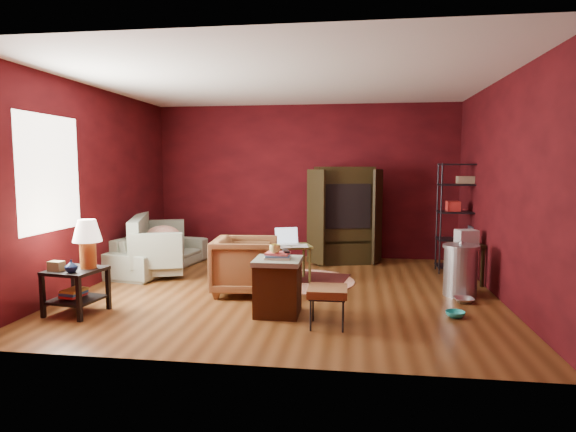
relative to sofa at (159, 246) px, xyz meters
name	(u,v)px	position (x,y,z in m)	size (l,w,h in m)	color
room	(283,188)	(2.21, -1.06, 1.02)	(5.54, 5.04, 2.84)	brown
sofa	(159,246)	(0.00, 0.00, 0.00)	(1.98, 0.58, 0.77)	gray
armchair	(245,263)	(1.73, -1.25, 0.03)	(0.80, 0.75, 0.83)	black
pet_bowl_steel	(464,293)	(4.52, -1.32, -0.26)	(0.25, 0.06, 0.25)	#B1B2B8
pet_bowl_turquoise	(455,308)	(4.29, -1.94, -0.28)	(0.21, 0.07, 0.21)	#28BDB8
vase	(71,266)	(0.06, -2.55, 0.20)	(0.14, 0.14, 0.14)	#0D1C41
mug	(275,248)	(2.28, -2.15, 0.39)	(0.13, 0.10, 0.13)	#E5DA70
side_table	(82,257)	(0.06, -2.34, 0.26)	(0.62, 0.62, 1.08)	black
sofa_cushions	(156,246)	(-0.03, -0.02, 0.01)	(1.34, 2.06, 0.81)	gray
hamper	(278,285)	(2.30, -2.10, -0.05)	(0.53, 0.53, 0.74)	#43220F
footstool	(328,293)	(2.89, -2.44, -0.02)	(0.42, 0.42, 0.42)	black
rug_round	(302,281)	(2.41, -0.50, -0.38)	(1.85, 1.85, 0.01)	beige
rug_oriental	(311,277)	(2.52, -0.28, -0.37)	(1.20, 0.90, 0.01)	#551816
laptop_desk	(288,249)	(2.21, -0.54, 0.10)	(0.74, 0.65, 0.78)	brown
tv_armoire	(344,213)	(2.98, 0.94, 0.49)	(1.28, 0.89, 1.68)	black
wire_shelving	(466,213)	(4.90, 0.46, 0.56)	(0.85, 0.37, 1.73)	black
small_stand	(466,244)	(4.74, -0.36, 0.20)	(0.48, 0.48, 0.79)	black
trash_can	(460,270)	(4.54, -0.99, -0.05)	(0.59, 0.59, 0.73)	#B7B9C0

